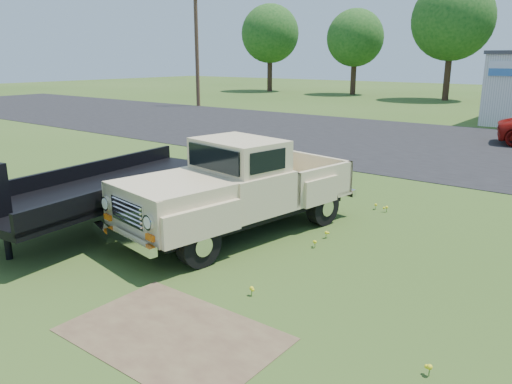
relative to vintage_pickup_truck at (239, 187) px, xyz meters
The scene contains 10 objects.
ground 1.44m from the vintage_pickup_truck, 63.15° to the right, with size 140.00×140.00×0.00m, color #304F19.
asphalt_lot 14.17m from the vintage_pickup_truck, 88.20° to the left, with size 90.00×14.00×0.02m, color black.
dirt_patch_a 4.46m from the vintage_pickup_truck, 63.37° to the right, with size 3.00×2.00×0.01m, color brown.
dirt_patch_b 3.23m from the vintage_pickup_truck, 120.68° to the left, with size 2.20×1.60×0.01m, color brown.
utility_pole_west 30.39m from the vintage_pickup_truck, 135.58° to the left, with size 1.60×0.30×9.00m.
treeline_a 48.14m from the vintage_pickup_truck, 125.16° to the left, with size 6.40×6.40×9.52m.
treeline_b 44.04m from the vintage_pickup_truck, 113.63° to the left, with size 5.76×5.76×8.57m.
treeline_c 39.79m from the vintage_pickup_truck, 101.07° to the left, with size 7.04×7.04×10.47m.
vintage_pickup_truck is the anchor object (origin of this frame).
flatbed_trailer 3.11m from the vintage_pickup_truck, 157.20° to the right, with size 2.38×7.15×1.95m, color black, non-canonical shape.
Camera 1 is at (6.25, -7.26, 3.79)m, focal length 35.00 mm.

